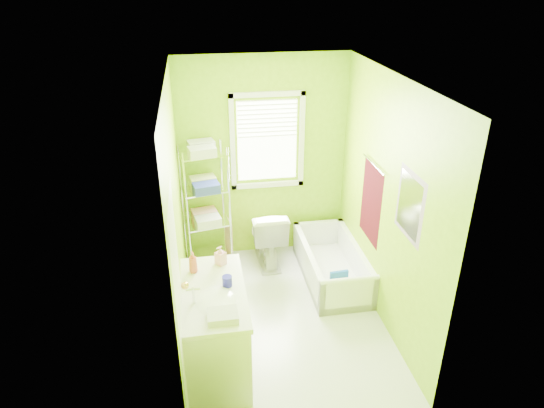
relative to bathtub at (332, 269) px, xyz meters
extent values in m
plane|color=silver|center=(-0.72, -0.60, -0.15)|extent=(2.90, 2.90, 0.00)
cube|color=#80B008|center=(-0.72, 0.85, 1.15)|extent=(2.10, 0.04, 2.60)
cube|color=#80B008|center=(-0.72, -2.05, 1.15)|extent=(2.10, 0.04, 2.60)
cube|color=#80B008|center=(-1.77, -0.60, 1.15)|extent=(0.04, 2.90, 2.60)
cube|color=#80B008|center=(0.33, -0.60, 1.15)|extent=(0.04, 2.90, 2.60)
cube|color=white|center=(-0.72, -0.60, 2.45)|extent=(2.10, 2.90, 0.04)
cube|color=white|center=(-0.67, 0.84, 1.40)|extent=(0.74, 0.01, 1.01)
cube|color=white|center=(-0.67, 0.82, 0.82)|extent=(0.92, 0.05, 0.06)
cube|color=white|center=(-0.67, 0.82, 1.98)|extent=(0.92, 0.05, 0.06)
cube|color=white|center=(-1.10, 0.82, 1.40)|extent=(0.06, 0.05, 1.22)
cube|color=white|center=(-0.24, 0.82, 1.40)|extent=(0.06, 0.05, 1.22)
cube|color=white|center=(-0.67, 0.81, 1.69)|extent=(0.72, 0.02, 0.50)
cube|color=white|center=(-1.76, -1.60, 0.85)|extent=(0.02, 0.80, 2.00)
sphere|color=gold|center=(-1.72, -1.27, 0.85)|extent=(0.07, 0.07, 0.07)
cube|color=#3C060C|center=(0.32, -0.25, 1.00)|extent=(0.02, 0.58, 0.90)
cylinder|color=silver|center=(0.30, -0.25, 1.45)|extent=(0.02, 0.62, 0.02)
cube|color=#CC5972|center=(0.32, -1.15, 1.40)|extent=(0.02, 0.54, 0.64)
cube|color=white|center=(0.31, -1.15, 1.40)|extent=(0.01, 0.44, 0.54)
cube|color=white|center=(0.00, 0.03, -0.10)|extent=(0.67, 1.43, 0.10)
cube|color=white|center=(-0.30, 0.03, 0.07)|extent=(0.07, 1.43, 0.43)
cube|color=white|center=(0.30, 0.03, 0.07)|extent=(0.07, 1.43, 0.43)
cube|color=white|center=(0.00, -0.65, 0.07)|extent=(0.67, 0.07, 0.43)
cube|color=white|center=(0.00, 0.71, 0.07)|extent=(0.67, 0.07, 0.43)
cylinder|color=white|center=(0.00, -0.65, 0.28)|extent=(0.67, 0.07, 0.07)
cylinder|color=#124FB0|center=(0.00, -0.43, -0.02)|extent=(0.31, 0.31, 0.05)
cylinder|color=yellow|center=(0.00, -0.43, 0.03)|extent=(0.29, 0.29, 0.05)
cube|color=#124FB0|center=(-0.01, -0.32, 0.08)|extent=(0.22, 0.05, 0.20)
imported|color=white|center=(-0.72, 0.52, 0.25)|extent=(0.45, 0.78, 0.79)
cube|color=white|center=(-1.49, -1.20, 0.26)|extent=(0.56, 1.13, 0.82)
cube|color=silver|center=(-1.49, -1.20, 0.70)|extent=(0.59, 1.16, 0.05)
ellipsoid|color=white|center=(-1.47, -1.36, 0.69)|extent=(0.39, 0.51, 0.14)
cylinder|color=silver|center=(-1.65, -1.36, 0.79)|extent=(0.03, 0.03, 0.16)
cylinder|color=silver|center=(-1.65, -1.36, 0.86)|extent=(0.12, 0.02, 0.02)
imported|color=#C9513B|center=(-1.64, -0.87, 0.83)|extent=(0.11, 0.11, 0.22)
imported|color=pink|center=(-1.38, -0.78, 0.82)|extent=(0.13, 0.12, 0.19)
cylinder|color=#1F1BB5|center=(-1.35, -1.15, 0.77)|extent=(0.09, 0.09, 0.10)
cube|color=silver|center=(-1.42, -1.61, 0.75)|extent=(0.25, 0.20, 0.06)
cylinder|color=silver|center=(-1.69, 0.37, 0.66)|extent=(0.02, 0.02, 1.62)
cylinder|color=silver|center=(-1.75, 0.68, 0.66)|extent=(0.02, 0.02, 1.62)
cylinder|color=silver|center=(-1.19, 0.47, 0.66)|extent=(0.02, 0.02, 1.62)
cylinder|color=silver|center=(-1.25, 0.78, 0.66)|extent=(0.02, 0.02, 1.62)
cube|color=silver|center=(-1.47, 0.58, 0.01)|extent=(0.59, 0.43, 0.02)
cube|color=silver|center=(-1.47, 0.58, 0.46)|extent=(0.59, 0.43, 0.02)
cube|color=silver|center=(-1.47, 0.58, 0.92)|extent=(0.59, 0.43, 0.02)
cube|color=silver|center=(-1.47, 0.58, 1.37)|extent=(0.59, 0.43, 0.02)
cube|color=silver|center=(-1.47, 0.47, 1.44)|extent=(0.34, 0.26, 0.11)
cube|color=silver|center=(-1.48, 0.70, 1.44)|extent=(0.34, 0.26, 0.11)
cube|color=#2C3CA0|center=(-1.45, 0.48, 0.98)|extent=(0.34, 0.26, 0.11)
cube|color=#E0E189|center=(-1.49, 0.70, 0.98)|extent=(0.34, 0.26, 0.11)
cube|color=silver|center=(-1.46, 0.50, 0.53)|extent=(0.34, 0.26, 0.11)
cube|color=#F8A9B8|center=(-1.50, 0.71, 0.53)|extent=(0.34, 0.26, 0.11)
cube|color=#F8A9B8|center=(-1.21, 0.63, 0.20)|extent=(0.08, 0.28, 0.51)
camera|label=1|loc=(-1.53, -4.79, 3.33)|focal=32.00mm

